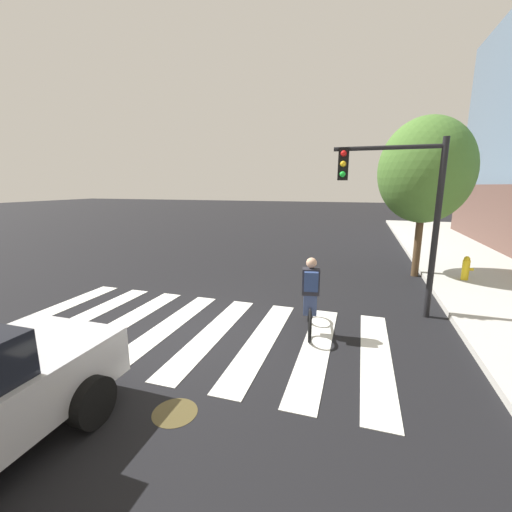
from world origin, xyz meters
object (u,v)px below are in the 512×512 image
(cyclist, at_px, (310,296))
(fire_hydrant, at_px, (466,268))
(traffic_light_near, at_px, (400,198))
(street_tree_near, at_px, (425,171))
(manhole_cover, at_px, (175,412))

(cyclist, distance_m, fire_hydrant, 6.70)
(traffic_light_near, xyz_separation_m, street_tree_near, (1.11, 3.99, 0.76))
(fire_hydrant, bearing_deg, cyclist, -129.60)
(traffic_light_near, height_order, fire_hydrant, traffic_light_near)
(street_tree_near, bearing_deg, cyclist, -116.52)
(traffic_light_near, bearing_deg, fire_hydrant, 53.54)
(cyclist, bearing_deg, street_tree_near, 63.48)
(manhole_cover, bearing_deg, traffic_light_near, 57.05)
(traffic_light_near, distance_m, fire_hydrant, 4.81)
(manhole_cover, distance_m, street_tree_near, 10.53)
(cyclist, xyz_separation_m, street_tree_near, (2.88, 5.76, 2.78))
(street_tree_near, bearing_deg, fire_hydrant, -23.57)
(cyclist, height_order, traffic_light_near, traffic_light_near)
(traffic_light_near, height_order, street_tree_near, street_tree_near)
(cyclist, relative_size, traffic_light_near, 0.40)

